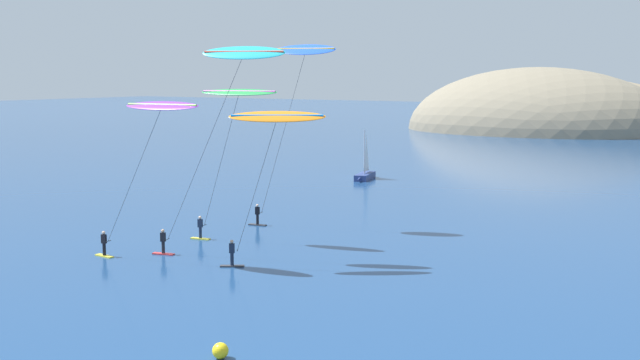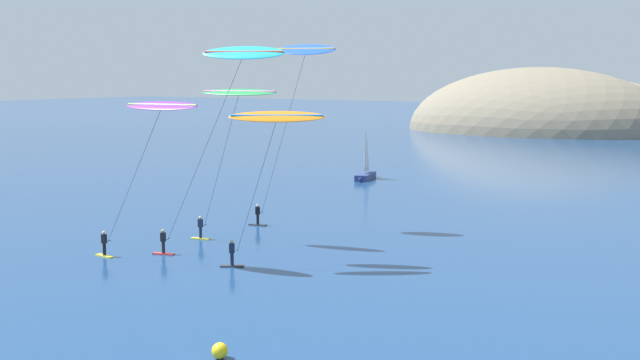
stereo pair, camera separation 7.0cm
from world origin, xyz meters
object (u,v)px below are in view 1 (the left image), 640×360
Objects in this scene: marker_buoy at (220,351)px; kitesurfer_cyan at (237,69)px; kitesurfer_purple at (157,118)px; kitesurfer_orange at (274,128)px; kitesurfer_blue at (302,63)px; sailboat_near at (364,174)px; kitesurfer_green at (235,105)px.

kitesurfer_cyan is at bearing 125.80° from marker_buoy.
kitesurfer_orange is (6.53, 3.32, -0.53)m from kitesurfer_purple.
kitesurfer_cyan reaches higher than kitesurfer_orange.
kitesurfer_blue is 13.51m from kitesurfer_orange.
kitesurfer_blue is (10.09, -27.76, 12.13)m from sailboat_near.
sailboat_near is at bearing 111.82° from kitesurfer_orange.
kitesurfer_blue is 1.46× the size of kitesurfer_orange.
kitesurfer_blue is 20.39× the size of marker_buoy.
kitesurfer_orange is (3.39, -0.78, -3.60)m from kitesurfer_cyan.
kitesurfer_blue reaches higher than marker_buoy.
kitesurfer_blue is at bearing 101.86° from kitesurfer_cyan.
kitesurfer_purple is 15.33m from kitesurfer_blue.
kitesurfer_purple is at bearing -127.45° from kitesurfer_cyan.
kitesurfer_green is 25.56m from marker_buoy.
kitesurfer_green is 7.72m from kitesurfer_blue.
kitesurfer_cyan is (3.16, -3.73, 2.50)m from kitesurfer_green.
kitesurfer_blue is 31.82m from marker_buoy.
kitesurfer_blue is (0.89, 7.06, 2.99)m from kitesurfer_green.
kitesurfer_purple is at bearing 141.66° from marker_buoy.
kitesurfer_green is 1.13× the size of kitesurfer_orange.
marker_buoy is at bearing -54.20° from kitesurfer_cyan.
marker_buoy is (23.40, -53.86, -0.29)m from sailboat_near.
kitesurfer_blue reaches higher than kitesurfer_purple.
kitesurfer_purple is (0.02, -7.82, -0.57)m from kitesurfer_green.
kitesurfer_cyan reaches higher than sailboat_near.
kitesurfer_purple is at bearing -153.04° from kitesurfer_orange.
marker_buoy is (7.65, -14.53, -8.33)m from kitesurfer_orange.
kitesurfer_green is at bearing 126.72° from marker_buoy.
kitesurfer_purple is at bearing -77.80° from sailboat_near.
sailboat_near is 42.12m from kitesurfer_cyan.
marker_buoy is (14.18, -11.22, -8.86)m from kitesurfer_purple.
marker_buoy is at bearing -62.23° from kitesurfer_orange.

